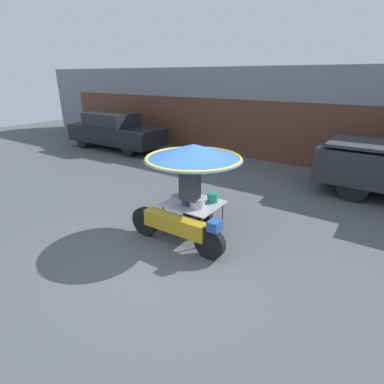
# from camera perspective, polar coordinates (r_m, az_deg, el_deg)

# --- Properties ---
(ground_plane) EXTENTS (36.00, 36.00, 0.00)m
(ground_plane) POSITION_cam_1_polar(r_m,az_deg,el_deg) (5.68, -3.90, -11.80)
(ground_plane) COLOR #4C4F54
(shopfront_building) EXTENTS (28.00, 2.06, 3.42)m
(shopfront_building) POSITION_cam_1_polar(r_m,az_deg,el_deg) (12.45, 20.61, 13.58)
(shopfront_building) COLOR gray
(shopfront_building) RESTS_ON ground
(vendor_motorcycle_cart) EXTENTS (2.14, 1.91, 1.88)m
(vendor_motorcycle_cart) POSITION_cam_1_polar(r_m,az_deg,el_deg) (5.78, -0.11, 4.81)
(vendor_motorcycle_cart) COLOR black
(vendor_motorcycle_cart) RESTS_ON ground
(vendor_person) EXTENTS (0.38, 0.22, 1.67)m
(vendor_person) POSITION_cam_1_polar(r_m,az_deg,el_deg) (5.84, -0.40, -0.40)
(vendor_person) COLOR navy
(vendor_person) RESTS_ON ground
(parked_car) EXTENTS (4.60, 1.68, 1.57)m
(parked_car) POSITION_cam_1_polar(r_m,az_deg,el_deg) (13.97, -14.45, 11.21)
(parked_car) COLOR black
(parked_car) RESTS_ON ground
(potted_plant) EXTENTS (0.78, 0.78, 0.98)m
(potted_plant) POSITION_cam_1_polar(r_m,az_deg,el_deg) (16.10, -15.15, 11.50)
(potted_plant) COLOR #2D2D33
(potted_plant) RESTS_ON ground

